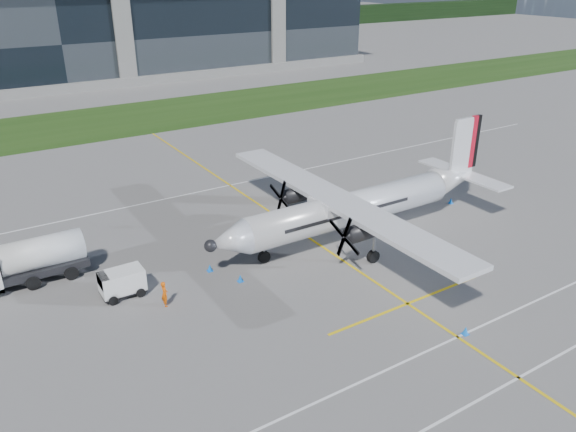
{
  "coord_description": "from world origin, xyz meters",
  "views": [
    {
      "loc": [
        -18.75,
        -26.75,
        18.93
      ],
      "look_at": [
        0.37,
        3.57,
        2.9
      ],
      "focal_mm": 35.0,
      "sensor_mm": 36.0,
      "label": 1
    }
  ],
  "objects": [
    {
      "name": "tree_line",
      "position": [
        0.0,
        140.0,
        3.0
      ],
      "size": [
        400.0,
        6.0,
        6.0
      ],
      "primitive_type": "cube",
      "color": "black",
      "rests_on": "ground"
    },
    {
      "name": "turboprop_aircraft",
      "position": [
        6.48,
        3.2,
        3.88
      ],
      "size": [
        24.92,
        25.84,
        7.75
      ],
      "primitive_type": null,
      "color": "white",
      "rests_on": "ground"
    },
    {
      "name": "white_lane_line",
      "position": [
        0.0,
        -14.0,
        0.01
      ],
      "size": [
        90.0,
        0.15,
        0.01
      ],
      "primitive_type": "cube",
      "color": "white",
      "rests_on": "ground"
    },
    {
      "name": "fuel_tanker_truck",
      "position": [
        -16.72,
        9.13,
        1.47
      ],
      "size": [
        7.86,
        2.56,
        2.95
      ],
      "primitive_type": null,
      "color": "silver",
      "rests_on": "ground"
    },
    {
      "name": "ground",
      "position": [
        0.0,
        40.0,
        0.0
      ],
      "size": [
        400.0,
        400.0,
        0.0
      ],
      "primitive_type": "plane",
      "color": "#615E5C",
      "rests_on": "ground"
    },
    {
      "name": "safety_cone_nose_stbd",
      "position": [
        -5.53,
        4.15,
        0.25
      ],
      "size": [
        0.36,
        0.36,
        0.5
      ],
      "primitive_type": "cone",
      "color": "#0E71EF",
      "rests_on": "ground"
    },
    {
      "name": "terminal_building",
      "position": [
        0.0,
        80.0,
        7.5
      ],
      "size": [
        120.0,
        20.0,
        15.0
      ],
      "primitive_type": "cube",
      "color": "black",
      "rests_on": "ground"
    },
    {
      "name": "grass_strip",
      "position": [
        0.0,
        48.0,
        0.02
      ],
      "size": [
        400.0,
        18.0,
        0.04
      ],
      "primitive_type": "cube",
      "color": "#1E3C10",
      "rests_on": "ground"
    },
    {
      "name": "ground_crew_person",
      "position": [
        -9.6,
        1.75,
        0.94
      ],
      "size": [
        0.64,
        0.83,
        1.89
      ],
      "primitive_type": "imported",
      "rotation": [
        0.0,
        0.0,
        1.44
      ],
      "color": "#F25907",
      "rests_on": "ground"
    },
    {
      "name": "yellow_taxiway_centerline",
      "position": [
        3.0,
        10.0,
        0.01
      ],
      "size": [
        0.2,
        70.0,
        0.01
      ],
      "primitive_type": "cube",
      "color": "yellow",
      "rests_on": "ground"
    },
    {
      "name": "safety_cone_nose_port",
      "position": [
        -4.42,
        1.83,
        0.25
      ],
      "size": [
        0.36,
        0.36,
        0.5
      ],
      "primitive_type": "cone",
      "color": "#0E71EF",
      "rests_on": "ground"
    },
    {
      "name": "baggage_tug",
      "position": [
        -11.4,
        4.28,
        0.86
      ],
      "size": [
        2.86,
        1.71,
        1.71
      ],
      "primitive_type": null,
      "color": "white",
      "rests_on": "ground"
    },
    {
      "name": "safety_cone_portwing",
      "position": [
        3.56,
        -10.03,
        0.25
      ],
      "size": [
        0.36,
        0.36,
        0.5
      ],
      "primitive_type": "cone",
      "color": "#0E71EF",
      "rests_on": "ground"
    },
    {
      "name": "safety_cone_tail",
      "position": [
        17.26,
        3.78,
        0.25
      ],
      "size": [
        0.36,
        0.36,
        0.5
      ],
      "primitive_type": "cone",
      "color": "#0E71EF",
      "rests_on": "ground"
    }
  ]
}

